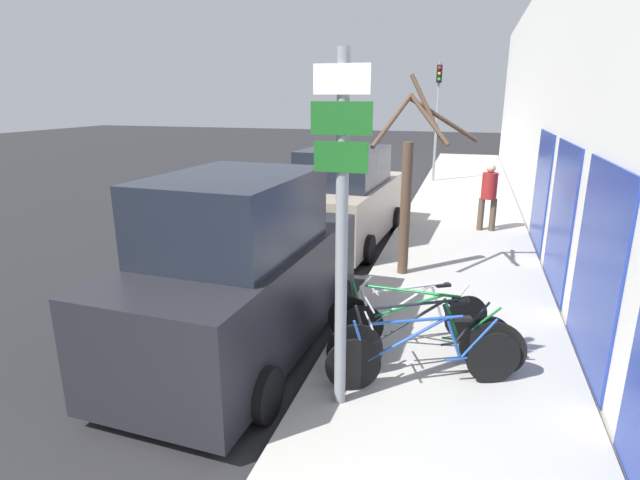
% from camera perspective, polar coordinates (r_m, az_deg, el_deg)
% --- Properties ---
extents(ground_plane, '(80.00, 80.00, 0.00)m').
position_cam_1_polar(ground_plane, '(12.28, 3.45, 0.05)').
color(ground_plane, black).
extents(sidewalk_curb, '(3.20, 32.00, 0.15)m').
position_cam_1_polar(sidewalk_curb, '(14.68, 15.95, 2.43)').
color(sidewalk_curb, '#9E9B93').
rests_on(sidewalk_curb, ground).
extents(building_facade, '(0.23, 32.00, 6.50)m').
position_cam_1_polar(building_facade, '(14.30, 24.17, 14.08)').
color(building_facade, silver).
rests_on(building_facade, ground).
extents(signpost, '(0.59, 0.14, 3.68)m').
position_cam_1_polar(signpost, '(4.96, 2.48, 1.70)').
color(signpost, gray).
rests_on(signpost, sidewalk_curb).
extents(bicycle_0, '(2.14, 0.90, 0.88)m').
position_cam_1_polar(bicycle_0, '(5.97, 11.85, -12.93)').
color(bicycle_0, black).
rests_on(bicycle_0, sidewalk_curb).
extents(bicycle_1, '(2.13, 0.98, 0.94)m').
position_cam_1_polar(bicycle_1, '(6.25, 11.54, -11.35)').
color(bicycle_1, black).
rests_on(bicycle_1, sidewalk_curb).
extents(bicycle_2, '(2.52, 0.53, 0.94)m').
position_cam_1_polar(bicycle_2, '(6.55, 11.37, -9.95)').
color(bicycle_2, black).
rests_on(bicycle_2, sidewalk_curb).
extents(bicycle_3, '(1.89, 1.06, 0.87)m').
position_cam_1_polar(bicycle_3, '(6.90, 10.78, -8.80)').
color(bicycle_3, black).
rests_on(bicycle_3, sidewalk_curb).
extents(parked_car_0, '(2.24, 4.55, 2.46)m').
position_cam_1_polar(parked_car_0, '(6.76, -8.93, -3.89)').
color(parked_car_0, black).
rests_on(parked_car_0, ground).
extents(parked_car_1, '(2.23, 4.70, 2.26)m').
position_cam_1_polar(parked_car_1, '(11.83, 2.97, 4.57)').
color(parked_car_1, gray).
rests_on(parked_car_1, ground).
extents(pedestrian_near, '(0.44, 0.37, 1.67)m').
position_cam_1_polar(pedestrian_near, '(13.02, 18.74, 5.17)').
color(pedestrian_near, '#4C3D2D').
rests_on(pedestrian_near, sidewalk_curb).
extents(street_tree, '(1.67, 1.85, 3.62)m').
position_cam_1_polar(street_tree, '(9.22, 10.23, 6.00)').
color(street_tree, '#4C3828').
rests_on(street_tree, sidewalk_curb).
extents(traffic_light, '(0.20, 0.30, 4.50)m').
position_cam_1_polar(traffic_light, '(20.28, 13.28, 14.70)').
color(traffic_light, gray).
rests_on(traffic_light, sidewalk_curb).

